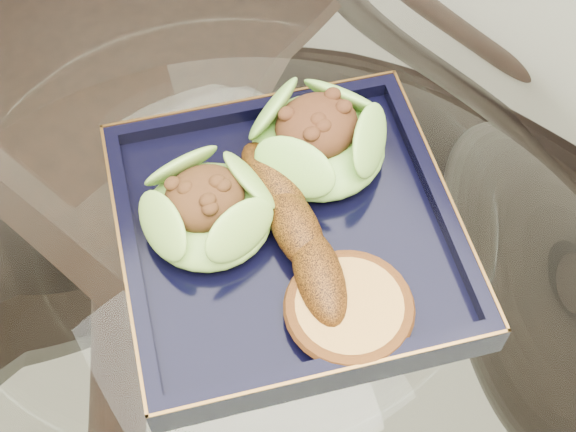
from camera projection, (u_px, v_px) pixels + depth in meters
dining_table at (238, 328)px, 0.81m from camera, size 1.13×1.13×0.77m
dining_chair at (90, 26)px, 1.09m from camera, size 0.58×0.58×1.02m
navy_plate at (288, 236)px, 0.66m from camera, size 0.34×0.34×0.02m
lettuce_wrap_left at (208, 211)px, 0.64m from camera, size 0.13×0.13×0.04m
lettuce_wrap_right at (318, 141)px, 0.68m from camera, size 0.13×0.13×0.04m
roasted_plantain at (295, 227)px, 0.63m from camera, size 0.07×0.18×0.03m
crumb_patty at (349, 309)px, 0.60m from camera, size 0.11×0.11×0.02m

